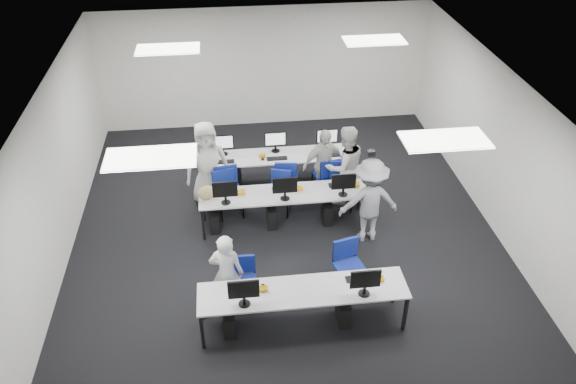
{
  "coord_description": "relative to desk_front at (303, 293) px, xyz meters",
  "views": [
    {
      "loc": [
        -0.95,
        -8.47,
        6.79
      ],
      "look_at": [
        0.04,
        -0.16,
        1.0
      ],
      "focal_mm": 35.0,
      "sensor_mm": 36.0,
      "label": 1
    }
  ],
  "objects": [
    {
      "name": "equipment_mid",
      "position": [
        -0.19,
        2.58,
        -0.32
      ],
      "size": [
        2.91,
        0.41,
        1.19
      ],
      "color": "white",
      "rests_on": "desk_mid"
    },
    {
      "name": "student_3",
      "position": [
        0.9,
        3.45,
        0.1
      ],
      "size": [
        0.99,
        0.64,
        1.56
      ],
      "primitive_type": "imported",
      "rotation": [
        0.0,
        0.0,
        0.3
      ],
      "color": "beige",
      "rests_on": "ground"
    },
    {
      "name": "desk_front",
      "position": [
        0.0,
        0.0,
        0.0
      ],
      "size": [
        3.2,
        0.7,
        0.73
      ],
      "color": "silver",
      "rests_on": "ground"
    },
    {
      "name": "dslr_camera",
      "position": [
        1.5,
        2.18,
        1.07
      ],
      "size": [
        0.14,
        0.18,
        0.1
      ],
      "primitive_type": "cube",
      "rotation": [
        0.0,
        0.0,
        3.16
      ],
      "color": "black",
      "rests_on": "photographer"
    },
    {
      "name": "chair_7",
      "position": [
        0.98,
        3.52,
        -0.39
      ],
      "size": [
        0.56,
        0.59,
        0.92
      ],
      "rotation": [
        0.0,
        0.0,
        0.24
      ],
      "color": "navy",
      "rests_on": "ground"
    },
    {
      "name": "room",
      "position": [
        0.0,
        2.4,
        0.82
      ],
      "size": [
        9.0,
        9.02,
        3.0
      ],
      "color": "black",
      "rests_on": "ground"
    },
    {
      "name": "chair_6",
      "position": [
        0.15,
        3.53,
        -0.38
      ],
      "size": [
        0.53,
        0.56,
        0.94
      ],
      "rotation": [
        0.0,
        0.0,
        -0.16
      ],
      "color": "navy",
      "rests_on": "ground"
    },
    {
      "name": "chair_1",
      "position": [
        0.88,
        0.68,
        -0.38
      ],
      "size": [
        0.57,
        0.6,
        0.94
      ],
      "rotation": [
        0.0,
        0.0,
        0.24
      ],
      "color": "navy",
      "rests_on": "ground"
    },
    {
      "name": "equipment_front",
      "position": [
        -0.19,
        -0.02,
        -0.32
      ],
      "size": [
        2.51,
        0.41,
        1.19
      ],
      "color": "#0D26B5",
      "rests_on": "desk_front"
    },
    {
      "name": "chair_2",
      "position": [
        -1.04,
        3.1,
        -0.37
      ],
      "size": [
        0.57,
        0.6,
        0.98
      ],
      "rotation": [
        0.0,
        0.0,
        0.18
      ],
      "color": "navy",
      "rests_on": "ground"
    },
    {
      "name": "chair_0",
      "position": [
        -0.88,
        0.58,
        -0.41
      ],
      "size": [
        0.42,
        0.46,
        0.85
      ],
      "rotation": [
        0.0,
        0.0,
        -0.02
      ],
      "color": "navy",
      "rests_on": "ground"
    },
    {
      "name": "handbag",
      "position": [
        -1.45,
        2.6,
        0.19
      ],
      "size": [
        0.39,
        0.31,
        0.27
      ],
      "primitive_type": "ellipsoid",
      "rotation": [
        0.0,
        0.0,
        0.34
      ],
      "color": "olive",
      "rests_on": "desk_mid"
    },
    {
      "name": "chair_3",
      "position": [
        -0.03,
        3.04,
        -0.41
      ],
      "size": [
        0.54,
        0.56,
        0.87
      ],
      "rotation": [
        0.0,
        0.0,
        -0.29
      ],
      "color": "navy",
      "rests_on": "ground"
    },
    {
      "name": "student_2",
      "position": [
        -1.43,
        3.49,
        0.24
      ],
      "size": [
        0.97,
        0.71,
        1.83
      ],
      "primitive_type": "imported",
      "rotation": [
        0.0,
        0.0,
        0.15
      ],
      "color": "beige",
      "rests_on": "ground"
    },
    {
      "name": "chair_5",
      "position": [
        -1.18,
        3.41,
        -0.38
      ],
      "size": [
        0.58,
        0.61,
        0.95
      ],
      "rotation": [
        0.0,
        0.0,
        0.26
      ],
      "color": "navy",
      "rests_on": "ground"
    },
    {
      "name": "desk_back",
      "position": [
        0.0,
        4.0,
        0.0
      ],
      "size": [
        3.2,
        0.7,
        0.73
      ],
      "color": "silver",
      "rests_on": "ground"
    },
    {
      "name": "chair_4",
      "position": [
        1.2,
        3.07,
        -0.38
      ],
      "size": [
        0.51,
        0.55,
        0.95
      ],
      "rotation": [
        0.0,
        0.0,
        -0.1
      ],
      "color": "navy",
      "rests_on": "ground"
    },
    {
      "name": "student_1",
      "position": [
        1.29,
        3.2,
        0.18
      ],
      "size": [
        0.99,
        0.87,
        1.73
      ],
      "primitive_type": "imported",
      "rotation": [
        0.0,
        0.0,
        3.43
      ],
      "color": "beige",
      "rests_on": "ground"
    },
    {
      "name": "desk_mid",
      "position": [
        0.0,
        2.6,
        0.0
      ],
      "size": [
        3.2,
        0.7,
        0.73
      ],
      "color": "silver",
      "rests_on": "ground"
    },
    {
      "name": "photographer",
      "position": [
        1.5,
        2.0,
        0.17
      ],
      "size": [
        1.11,
        0.65,
        1.7
      ],
      "primitive_type": "imported",
      "rotation": [
        0.0,
        0.0,
        3.16
      ],
      "color": "gray",
      "rests_on": "ground"
    },
    {
      "name": "equipment_back",
      "position": [
        0.19,
        4.02,
        -0.32
      ],
      "size": [
        2.91,
        0.41,
        1.19
      ],
      "color": "white",
      "rests_on": "desk_back"
    },
    {
      "name": "student_0",
      "position": [
        -1.14,
        0.5,
        0.06
      ],
      "size": [
        0.6,
        0.45,
        1.48
      ],
      "primitive_type": "imported",
      "rotation": [
        0.0,
        0.0,
        2.96
      ],
      "color": "beige",
      "rests_on": "ground"
    },
    {
      "name": "ceiling_panels",
      "position": [
        0.0,
        2.4,
        2.3
      ],
      "size": [
        5.2,
        4.6,
        0.02
      ],
      "color": "white",
      "rests_on": "room"
    }
  ]
}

